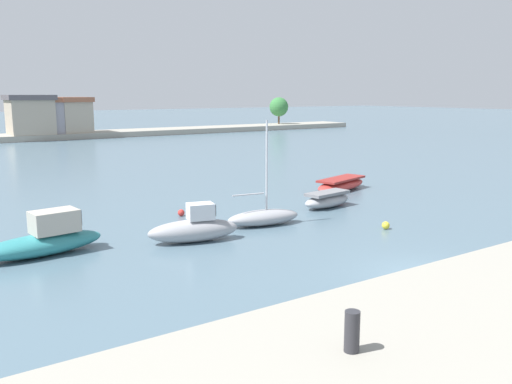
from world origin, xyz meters
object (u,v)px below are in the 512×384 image
mooring_bollard (352,331)px  mooring_buoy_1 (386,225)px  moored_boat_4 (341,184)px  mooring_buoy_0 (74,214)px  moored_boat_0 (44,240)px  moored_boat_3 (327,200)px  moored_boat_1 (194,228)px  moored_boat_2 (263,217)px  mooring_buoy_2 (181,213)px

mooring_bollard → mooring_buoy_1: 18.93m
moored_boat_4 → mooring_buoy_0: size_ratio=21.94×
moored_boat_0 → moored_boat_4: (20.67, 4.27, -0.23)m
moored_boat_3 → mooring_buoy_0: moored_boat_3 is taller
moored_boat_1 → moored_boat_2: moored_boat_2 is taller
mooring_bollard → moored_boat_0: 17.35m
moored_boat_0 → moored_boat_1: size_ratio=1.23×
mooring_bollard → moored_boat_4: 29.39m
moored_boat_1 → moored_boat_3: moored_boat_1 is taller
moored_boat_2 → moored_boat_4: 11.47m
moored_boat_2 → mooring_buoy_2: 4.94m
moored_boat_3 → moored_boat_4: size_ratio=0.68×
moored_boat_3 → moored_boat_4: (4.57, 3.70, -0.03)m
moored_boat_3 → moored_boat_0: bearing=173.7°
mooring_bollard → mooring_buoy_0: mooring_bollard is taller
moored_boat_3 → moored_boat_4: 5.88m
moored_boat_4 → mooring_buoy_1: size_ratio=14.27×
moored_boat_1 → mooring_buoy_1: 9.49m
moored_boat_0 → moored_boat_2: 10.50m
moored_boat_1 → moored_boat_2: (4.36, 0.77, -0.19)m
mooring_buoy_0 → moored_boat_2: bearing=-45.5°
moored_boat_3 → moored_boat_1: bearing=-175.5°
moored_boat_0 → moored_boat_2: size_ratio=1.00×
moored_boat_4 → moored_boat_0: bearing=175.5°
mooring_buoy_2 → moored_boat_3: bearing=-18.4°
moored_boat_2 → mooring_buoy_2: (-2.53, 4.24, -0.24)m
moored_boat_1 → mooring_buoy_2: (1.82, 5.01, -0.43)m
mooring_bollard → moored_boat_2: (9.72, 16.24, -2.53)m
mooring_bollard → moored_boat_0: bearing=92.5°
mooring_buoy_1 → mooring_buoy_0: bearing=135.8°
moored_boat_0 → moored_boat_4: bearing=5.2°
moored_boat_2 → moored_boat_3: size_ratio=1.42×
mooring_buoy_0 → mooring_buoy_1: mooring_buoy_1 is taller
moored_boat_3 → mooring_buoy_1: 5.71m
mooring_bollard → moored_boat_1: mooring_bollard is taller
moored_boat_3 → mooring_buoy_2: size_ratio=10.06×
moored_boat_2 → mooring_buoy_2: moored_boat_2 is taller
moored_boat_1 → mooring_buoy_1: bearing=-7.0°
mooring_buoy_1 → moored_boat_4: bearing=58.5°
mooring_bollard → mooring_buoy_1: (14.24, 12.16, -2.77)m
moored_boat_1 → moored_boat_3: 10.26m
moored_boat_1 → moored_boat_4: 15.75m
moored_boat_4 → mooring_buoy_0: moored_boat_4 is taller
moored_boat_2 → mooring_buoy_1: (4.53, -4.08, -0.23)m
moored_boat_3 → mooring_buoy_1: bearing=-109.7°
mooring_bollard → moored_boat_4: size_ratio=0.12×
moored_boat_4 → mooring_buoy_2: moored_boat_4 is taller
mooring_buoy_0 → mooring_buoy_2: bearing=-34.1°
mooring_buoy_0 → mooring_bollard: bearing=-95.6°
moored_boat_1 → mooring_buoy_0: moored_boat_1 is taller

